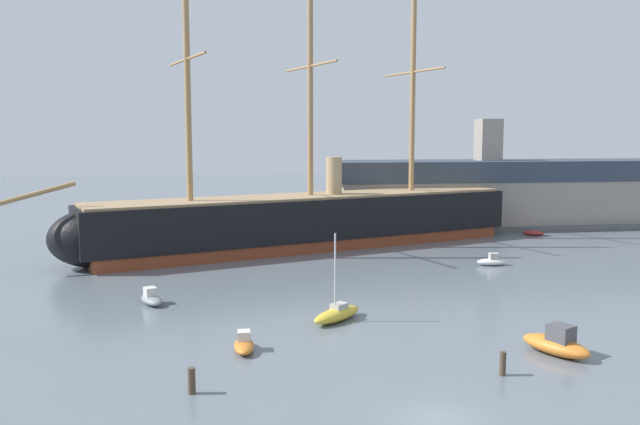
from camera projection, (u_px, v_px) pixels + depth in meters
ground_plane at (436, 421)px, 30.47m from camera, size 400.00×400.00×0.00m
tall_ship at (311, 220)px, 77.57m from camera, size 62.41×26.32×31.17m
motorboat_foreground_left at (244, 344)px, 40.31m from camera, size 1.33×3.03×1.26m
motorboat_foreground_right at (557, 344)px, 39.70m from camera, size 3.81×4.97×1.93m
sailboat_near_centre at (337, 313)px, 46.95m from camera, size 4.70×4.50×6.52m
motorboat_mid_left at (151, 299)px, 51.56m from camera, size 2.55×3.50×1.36m
motorboat_alongside_stern at (492, 261)px, 67.20m from camera, size 3.23×1.66×1.30m
dinghy_far_right at (533, 233)px, 87.69m from camera, size 3.09×2.74×0.69m
motorboat_distant_centre at (289, 226)px, 93.34m from camera, size 3.33×1.69×1.34m
mooring_piling_nearest at (192, 381)px, 33.62m from camera, size 0.40×0.40×1.40m
mooring_piling_left_pair at (503, 363)px, 36.19m from camera, size 0.36×0.36×1.39m
dockside_warehouse_right at (518, 194)px, 95.67m from camera, size 60.51×12.67×16.00m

